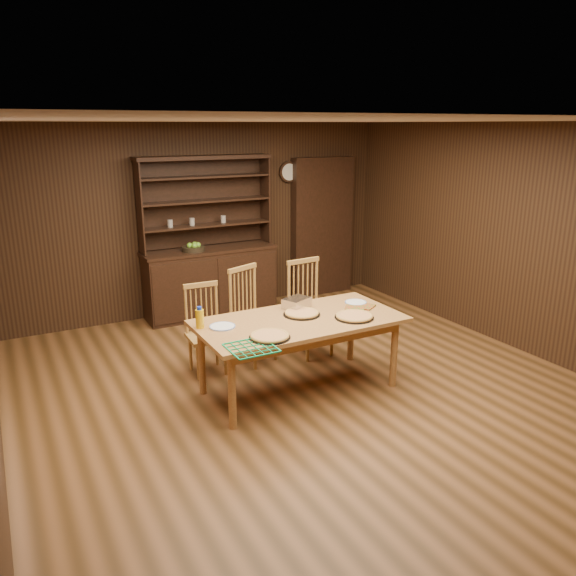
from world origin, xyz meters
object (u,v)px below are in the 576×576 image
chair_left (205,326)px  juice_bottle (200,318)px  dining_table (299,326)px  chair_right (308,304)px  chair_center (249,311)px  china_hutch (210,273)px

chair_left → juice_bottle: bearing=-109.9°
dining_table → juice_bottle: bearing=166.4°
chair_left → chair_right: size_ratio=0.88×
dining_table → chair_center: size_ratio=1.87×
china_hutch → juice_bottle: 2.63m
chair_left → china_hutch: bearing=70.4°
chair_center → chair_right: (0.68, -0.12, 0.01)m
dining_table → chair_center: chair_center is taller
chair_right → chair_left: bearing=171.3°
chair_center → juice_bottle: chair_center is taller
china_hutch → chair_right: china_hutch is taller
china_hutch → chair_right: (0.50, -1.84, -0.01)m
china_hutch → chair_left: bearing=-112.4°
chair_center → chair_right: bearing=-31.3°
china_hutch → chair_right: 1.90m
chair_right → juice_bottle: chair_right is taller
dining_table → chair_center: (-0.11, 0.93, -0.11)m
chair_right → dining_table: bearing=-130.0°
chair_center → chair_right: chair_right is taller
china_hutch → chair_center: size_ratio=2.03×
chair_center → dining_table: bearing=-104.3°
china_hutch → chair_center: 1.72m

